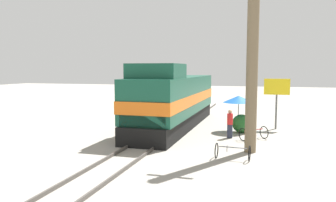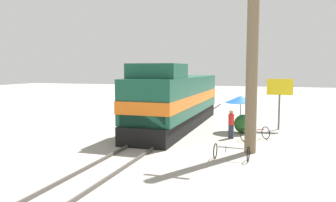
# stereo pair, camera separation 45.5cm
# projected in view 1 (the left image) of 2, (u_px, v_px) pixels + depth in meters

# --- Properties ---
(ground_plane) EXTENTS (120.00, 120.00, 0.00)m
(ground_plane) POSITION_uv_depth(u_px,v_px,m) (162.00, 135.00, 20.37)
(ground_plane) COLOR gray
(rail_near) EXTENTS (0.08, 36.80, 0.15)m
(rail_near) POSITION_uv_depth(u_px,v_px,m) (151.00, 133.00, 20.57)
(rail_near) COLOR #4C4742
(rail_near) RESTS_ON ground_plane
(rail_far) EXTENTS (0.08, 36.80, 0.15)m
(rail_far) POSITION_uv_depth(u_px,v_px,m) (173.00, 135.00, 20.16)
(rail_far) COLOR #4C4742
(rail_far) RESTS_ON ground_plane
(locomotive) EXTENTS (3.10, 13.71, 4.41)m
(locomotive) POSITION_uv_depth(u_px,v_px,m) (174.00, 100.00, 22.83)
(locomotive) COLOR black
(locomotive) RESTS_ON ground_plane
(utility_pole) EXTENTS (1.80, 0.56, 9.92)m
(utility_pole) POSITION_uv_depth(u_px,v_px,m) (253.00, 50.00, 15.78)
(utility_pole) COLOR #726047
(utility_pole) RESTS_ON ground_plane
(vendor_umbrella) EXTENTS (2.03, 2.03, 2.37)m
(vendor_umbrella) POSITION_uv_depth(u_px,v_px,m) (239.00, 99.00, 21.45)
(vendor_umbrella) COLOR #4C4C4C
(vendor_umbrella) RESTS_ON ground_plane
(billboard_sign) EXTENTS (1.69, 0.12, 3.45)m
(billboard_sign) POSITION_uv_depth(u_px,v_px,m) (277.00, 91.00, 22.26)
(billboard_sign) COLOR #595959
(billboard_sign) RESTS_ON ground_plane
(shrub_cluster) EXTENTS (1.19, 1.19, 1.19)m
(shrub_cluster) POSITION_uv_depth(u_px,v_px,m) (241.00, 124.00, 21.11)
(shrub_cluster) COLOR #236028
(shrub_cluster) RESTS_ON ground_plane
(person_bystander) EXTENTS (0.34, 0.34, 1.71)m
(person_bystander) POSITION_uv_depth(u_px,v_px,m) (230.00, 123.00, 19.45)
(person_bystander) COLOR #2D3347
(person_bystander) RESTS_ON ground_plane
(bicycle) EXTENTS (1.69, 1.59, 0.75)m
(bicycle) POSITION_uv_depth(u_px,v_px,m) (254.00, 133.00, 18.99)
(bicycle) COLOR black
(bicycle) RESTS_ON ground_plane
(bicycle_spare) EXTENTS (1.57, 0.81, 0.72)m
(bicycle_spare) POSITION_uv_depth(u_px,v_px,m) (233.00, 152.00, 14.83)
(bicycle_spare) COLOR black
(bicycle_spare) RESTS_ON ground_plane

